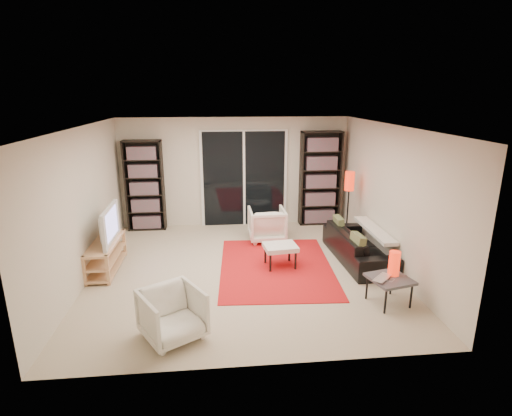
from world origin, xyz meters
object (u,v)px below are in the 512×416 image
object	(u,v)px
sofa	(358,245)
side_table	(390,280)
armchair_front	(172,314)
bookshelf_right	(320,179)
ottoman	(280,248)
floor_lamp	(349,188)
tv_stand	(106,255)
armchair_back	(267,224)
bookshelf_left	(145,186)

from	to	relation	value
sofa	side_table	distance (m)	1.55
sofa	armchair_front	size ratio (longest dim) A/B	2.72
bookshelf_right	side_table	world-z (taller)	bookshelf_right
bookshelf_right	sofa	size ratio (longest dim) A/B	1.11
ottoman	floor_lamp	size ratio (longest dim) A/B	0.43
tv_stand	floor_lamp	world-z (taller)	floor_lamp
tv_stand	sofa	xyz separation A→B (m)	(4.39, -0.04, 0.01)
armchair_back	floor_lamp	bearing A→B (deg)	176.28
side_table	armchair_front	bearing A→B (deg)	-169.89
sofa	armchair_front	world-z (taller)	armchair_front
side_table	floor_lamp	world-z (taller)	floor_lamp
ottoman	floor_lamp	bearing A→B (deg)	38.14
armchair_back	sofa	bearing A→B (deg)	141.08
armchair_back	ottoman	size ratio (longest dim) A/B	1.24
sofa	floor_lamp	distance (m)	1.36
armchair_back	armchair_front	bearing A→B (deg)	63.12
bookshelf_right	armchair_front	distance (m)	5.15
bookshelf_right	side_table	size ratio (longest dim) A/B	3.24
bookshelf_right	ottoman	size ratio (longest dim) A/B	3.52
ottoman	side_table	bearing A→B (deg)	-46.29
bookshelf_left	ottoman	world-z (taller)	bookshelf_left
armchair_back	ottoman	xyz separation A→B (m)	(0.06, -1.31, 0.01)
armchair_front	ottoman	distance (m)	2.53
armchair_front	ottoman	xyz separation A→B (m)	(1.63, 1.93, 0.03)
bookshelf_left	side_table	world-z (taller)	bookshelf_left
sofa	ottoman	world-z (taller)	sofa
bookshelf_left	floor_lamp	xyz separation A→B (m)	(4.17, -1.03, 0.10)
armchair_front	side_table	xyz separation A→B (m)	(2.97, 0.53, 0.04)
sofa	armchair_back	bearing A→B (deg)	49.85
tv_stand	floor_lamp	size ratio (longest dim) A/B	0.91
side_table	bookshelf_right	bearing A→B (deg)	91.25
tv_stand	armchair_back	distance (m)	3.10
armchair_front	sofa	bearing A→B (deg)	2.88
bookshelf_left	bookshelf_right	xyz separation A→B (m)	(3.85, -0.00, 0.07)
ottoman	tv_stand	bearing A→B (deg)	176.46
bookshelf_left	ottoman	bearing A→B (deg)	-41.18
bookshelf_right	ottoman	world-z (taller)	bookshelf_right
armchair_front	armchair_back	bearing A→B (deg)	33.04
ottoman	side_table	size ratio (longest dim) A/B	0.92
bookshelf_left	ottoman	xyz separation A→B (m)	(2.60, -2.27, -0.63)
bookshelf_right	tv_stand	distance (m)	4.76
bookshelf_left	side_table	size ratio (longest dim) A/B	3.01
tv_stand	ottoman	size ratio (longest dim) A/B	2.15
bookshelf_right	ottoman	distance (m)	2.69
bookshelf_left	tv_stand	world-z (taller)	bookshelf_left
tv_stand	armchair_front	size ratio (longest dim) A/B	1.85
bookshelf_right	armchair_back	bearing A→B (deg)	-144.09
bookshelf_right	armchair_front	bearing A→B (deg)	-124.55
bookshelf_left	sofa	xyz separation A→B (m)	(4.03, -2.12, -0.70)
bookshelf_left	armchair_back	xyz separation A→B (m)	(2.53, -0.96, -0.64)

